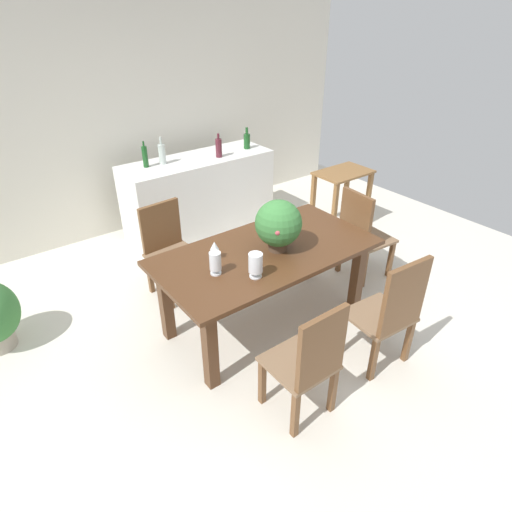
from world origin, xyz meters
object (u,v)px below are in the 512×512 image
chair_foot_end (361,232)px  wine_bottle_amber (162,154)px  wine_bottle_clear (219,148)px  flower_centerpiece (278,224)px  crystal_vase_center_near (215,262)px  crystal_vase_left (256,264)px  chair_near_left (310,361)px  side_table (342,186)px  wine_bottle_green (145,156)px  wine_glass (214,246)px  chair_near_right (391,310)px  dining_table (266,262)px  kitchen_counter (200,195)px  chair_far_left (168,245)px  wine_bottle_tall (247,141)px

chair_foot_end → wine_bottle_amber: 2.40m
wine_bottle_clear → chair_foot_end: bearing=-74.7°
flower_centerpiece → crystal_vase_center_near: size_ratio=2.36×
crystal_vase_left → chair_near_left: bearing=-98.4°
chair_near_left → side_table: chair_near_left is taller
wine_bottle_green → flower_centerpiece: bearing=-84.6°
wine_glass → chair_foot_end: bearing=-4.7°
chair_foot_end → chair_near_right: bearing=145.5°
dining_table → flower_centerpiece: flower_centerpiece is taller
flower_centerpiece → side_table: (1.88, 0.99, -0.44)m
side_table → chair_near_right: bearing=-128.3°
kitchen_counter → chair_foot_end: bearing=-69.3°
crystal_vase_left → wine_bottle_clear: size_ratio=0.71×
chair_far_left → wine_glass: size_ratio=5.86×
chair_near_right → crystal_vase_center_near: 1.39m
chair_near_left → wine_glass: bearing=-90.2°
crystal_vase_left → kitchen_counter: 2.42m
wine_glass → flower_centerpiece: bearing=-21.0°
dining_table → wine_bottle_tall: size_ratio=7.18×
chair_far_left → chair_near_left: chair_near_left is taller
chair_far_left → crystal_vase_center_near: bearing=-100.0°
chair_near_right → kitchen_counter: chair_near_right is taller
crystal_vase_center_near → wine_bottle_tall: (1.74, 1.98, 0.18)m
chair_near_left → side_table: size_ratio=1.28×
wine_bottle_tall → wine_bottle_green: 1.33m
chair_near_left → side_table: (2.39, 1.95, 0.04)m
dining_table → wine_bottle_clear: (0.74, 1.86, 0.41)m
flower_centerpiece → wine_bottle_tall: size_ratio=1.68×
chair_near_left → chair_far_left: bearing=-89.6°
kitchen_counter → chair_near_right: bearing=-91.7°
chair_near_right → kitchen_counter: size_ratio=0.55×
crystal_vase_left → wine_glass: 0.43m
dining_table → chair_near_left: chair_near_left is taller
dining_table → wine_bottle_green: size_ratio=6.42×
flower_centerpiece → side_table: 2.17m
dining_table → side_table: bearing=25.7°
chair_near_left → wine_bottle_amber: wine_bottle_amber is taller
wine_bottle_amber → kitchen_counter: bearing=-8.7°
chair_far_left → wine_bottle_green: (0.32, 1.05, 0.56)m
chair_near_right → wine_bottle_green: 3.15m
crystal_vase_left → crystal_vase_center_near: 0.31m
chair_near_right → crystal_vase_center_near: (-0.95, 0.96, 0.32)m
flower_centerpiece → wine_glass: flower_centerpiece is taller
chair_near_left → wine_bottle_amber: bearing=-99.4°
wine_bottle_clear → kitchen_counter: bearing=153.6°
wine_glass → wine_bottle_clear: size_ratio=0.56×
flower_centerpiece → wine_glass: 0.55m
chair_near_left → side_table: 3.08m
wine_bottle_clear → wine_glass: bearing=-124.2°
chair_far_left → wine_glass: (0.02, -0.86, 0.37)m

